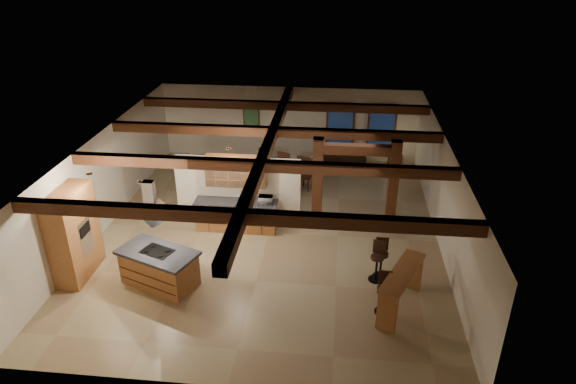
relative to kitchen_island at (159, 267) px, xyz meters
name	(u,v)px	position (x,y,z in m)	size (l,w,h in m)	color
ground	(269,232)	(2.42, 2.82, -0.49)	(12.00, 12.00, 0.00)	tan
room_walls	(268,179)	(2.42, 2.82, 1.29)	(12.00, 12.00, 12.00)	silver
ceiling_beams	(267,147)	(2.42, 2.82, 2.27)	(10.00, 12.00, 0.28)	#36170D
timber_posts	(355,176)	(4.92, 3.32, 1.27)	(2.50, 0.30, 2.90)	#36170D
partition_wall	(238,191)	(1.42, 3.32, 0.61)	(3.80, 0.18, 2.20)	silver
pantry_cabinet	(74,234)	(-2.24, 0.22, 0.70)	(0.67, 1.60, 2.40)	#A17034
back_counter	(237,215)	(1.42, 2.93, -0.02)	(2.50, 0.66, 0.94)	#A17034
upper_display_cabinet	(236,171)	(1.42, 3.13, 1.36)	(1.80, 0.36, 0.95)	#A17034
range_hood	(153,223)	(0.00, 0.00, 1.29)	(1.10, 1.10, 1.40)	silver
back_windows	(361,125)	(5.22, 8.75, 1.01)	(2.70, 0.07, 1.70)	#36170D
framed_art	(251,116)	(0.92, 8.75, 1.21)	(0.65, 0.05, 0.85)	#36170D
recessed_cans	(156,167)	(-0.11, 0.88, 2.38)	(3.16, 2.46, 0.03)	silver
kitchen_island	(159,267)	(0.00, 0.00, 0.00)	(2.23, 1.71, 0.98)	#A17034
dining_table	(276,185)	(2.30, 5.55, -0.19)	(1.72, 0.96, 0.60)	#3C170F
sofa	(340,157)	(4.47, 8.32, -0.21)	(1.96, 0.77, 0.57)	black
microwave	(266,200)	(2.32, 2.93, 0.56)	(0.42, 0.28, 0.23)	silver
bar_counter	(402,284)	(6.01, -0.36, 0.22)	(1.29, 2.03, 1.05)	#A17034
side_table	(395,162)	(6.58, 8.10, -0.22)	(0.45, 0.45, 0.55)	#36170D
table_lamp	(396,149)	(6.58, 8.10, 0.31)	(0.30, 0.30, 0.36)	black
bar_stool_a	(384,293)	(5.61, -0.53, 0.05)	(0.37, 0.38, 1.07)	black
bar_stool_b	(377,261)	(5.52, 0.76, 0.06)	(0.40, 0.41, 1.10)	black
bar_stool_c	(381,258)	(5.63, 0.93, 0.06)	(0.38, 0.38, 1.09)	black
dining_chairs	(276,175)	(2.30, 5.55, 0.17)	(2.61, 2.61, 1.32)	#36170D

